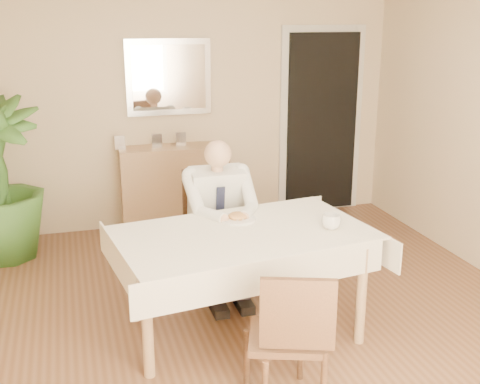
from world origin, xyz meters
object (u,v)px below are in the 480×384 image
object	(u,v)px
coffee_mug	(331,222)
sideboard	(175,188)
chair_near	(290,333)
seated_man	(222,213)
dining_table	(243,243)
chair_far	(213,220)

from	to	relation	value
coffee_mug	sideboard	bearing A→B (deg)	105.80
chair_near	seated_man	world-z (taller)	seated_man
seated_man	chair_near	bearing A→B (deg)	-90.00
chair_near	sideboard	world-z (taller)	sideboard
sideboard	dining_table	bearing A→B (deg)	-85.99
chair_far	sideboard	distance (m)	1.36
chair_near	chair_far	bearing A→B (deg)	109.66
chair_near	sideboard	bearing A→B (deg)	110.97
seated_man	dining_table	bearing A→B (deg)	-90.00
seated_man	sideboard	world-z (taller)	seated_man
chair_near	seated_man	bearing A→B (deg)	109.66
chair_far	chair_near	world-z (taller)	chair_far
chair_far	coffee_mug	distance (m)	1.19
dining_table	seated_man	xyz separation A→B (m)	(0.00, 0.59, 0.02)
dining_table	seated_man	size ratio (longest dim) A/B	1.49
chair_near	coffee_mug	size ratio (longest dim) A/B	6.57
dining_table	coffee_mug	world-z (taller)	coffee_mug
sideboard	chair_near	bearing A→B (deg)	-86.52
coffee_mug	sideboard	world-z (taller)	sideboard
chair_far	seated_man	size ratio (longest dim) A/B	0.76
chair_near	seated_man	size ratio (longest dim) A/B	0.69
dining_table	seated_man	world-z (taller)	seated_man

